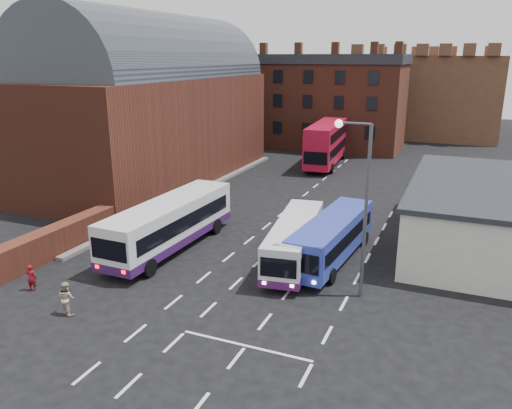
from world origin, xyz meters
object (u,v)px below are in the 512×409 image
at_px(bus_white_outbound, 170,221).
at_px(street_lamp, 360,194).
at_px(bus_white_inbound, 295,238).
at_px(bus_blue, 332,236).
at_px(bus_red_double, 326,143).
at_px(pedestrian_red, 31,278).
at_px(pedestrian_beige, 66,298).

height_order(bus_white_outbound, street_lamp, street_lamp).
height_order(bus_white_outbound, bus_white_inbound, bus_white_outbound).
relative_size(bus_white_inbound, street_lamp, 1.07).
relative_size(bus_blue, bus_red_double, 0.81).
height_order(bus_blue, pedestrian_red, bus_blue).
distance_m(bus_white_outbound, pedestrian_beige, 9.33).
relative_size(pedestrian_red, pedestrian_beige, 0.86).
relative_size(bus_white_outbound, bus_white_inbound, 1.21).
bearing_deg(street_lamp, bus_blue, 119.44).
xyz_separation_m(bus_blue, bus_red_double, (-7.56, 26.61, 0.98)).
height_order(bus_red_double, pedestrian_red, bus_red_double).
distance_m(bus_red_double, pedestrian_beige, 38.12).
xyz_separation_m(bus_white_inbound, bus_red_double, (-5.57, 27.76, 1.04)).
height_order(bus_white_inbound, bus_red_double, bus_red_double).
bearing_deg(bus_white_outbound, pedestrian_beige, -88.57).
bearing_deg(street_lamp, bus_red_double, 107.82).
bearing_deg(pedestrian_red, bus_blue, -158.97).
relative_size(street_lamp, pedestrian_red, 6.28).
bearing_deg(pedestrian_red, bus_white_outbound, -129.56).
distance_m(bus_blue, bus_red_double, 27.68).
distance_m(bus_red_double, street_lamp, 32.37).
relative_size(bus_blue, street_lamp, 1.10).
distance_m(pedestrian_red, pedestrian_beige, 3.77).
distance_m(bus_white_inbound, pedestrian_beige, 13.06).
bearing_deg(bus_white_outbound, bus_blue, 13.31).
bearing_deg(bus_blue, pedestrian_beige, 53.14).
distance_m(bus_blue, pedestrian_red, 16.99).
xyz_separation_m(bus_white_inbound, pedestrian_beige, (-8.06, -10.25, -0.69)).
xyz_separation_m(street_lamp, pedestrian_red, (-15.91, -6.06, -4.74)).
bearing_deg(pedestrian_beige, bus_blue, -118.74).
relative_size(bus_white_outbound, bus_red_double, 0.96).
relative_size(bus_white_outbound, street_lamp, 1.29).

